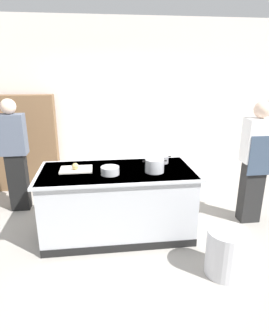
% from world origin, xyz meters
% --- Properties ---
extents(ground_plane, '(10.00, 10.00, 0.00)m').
position_xyz_m(ground_plane, '(0.00, 0.00, 0.00)').
color(ground_plane, '#9E9991').
extents(back_wall, '(6.40, 0.12, 3.00)m').
position_xyz_m(back_wall, '(0.00, 2.10, 1.50)').
color(back_wall, silver).
rests_on(back_wall, ground_plane).
extents(counter_island, '(1.98, 0.98, 0.90)m').
position_xyz_m(counter_island, '(0.00, -0.00, 0.47)').
color(counter_island, '#B7BABF').
rests_on(counter_island, ground_plane).
extents(cutting_board, '(0.40, 0.28, 0.02)m').
position_xyz_m(cutting_board, '(-0.51, 0.07, 0.91)').
color(cutting_board, silver).
rests_on(cutting_board, counter_island).
extents(onion, '(0.09, 0.09, 0.09)m').
position_xyz_m(onion, '(-0.52, 0.03, 0.96)').
color(onion, tan).
rests_on(onion, cutting_board).
extents(stock_pot, '(0.30, 0.23, 0.17)m').
position_xyz_m(stock_pot, '(0.46, -0.13, 0.98)').
color(stock_pot, '#B7BABF').
rests_on(stock_pot, counter_island).
extents(sauce_pan, '(0.24, 0.18, 0.10)m').
position_xyz_m(sauce_pan, '(0.63, 0.23, 0.95)').
color(sauce_pan, '#99999E').
rests_on(sauce_pan, counter_island).
extents(mixing_bowl, '(0.23, 0.23, 0.10)m').
position_xyz_m(mixing_bowl, '(-0.09, -0.14, 0.95)').
color(mixing_bowl, '#B7BABF').
rests_on(mixing_bowl, counter_island).
extents(trash_bin, '(0.44, 0.44, 0.51)m').
position_xyz_m(trash_bin, '(1.09, -0.97, 0.26)').
color(trash_bin, silver).
rests_on(trash_bin, ground_plane).
extents(person_chef, '(0.38, 0.25, 1.72)m').
position_xyz_m(person_chef, '(1.92, 0.10, 0.91)').
color(person_chef, black).
rests_on(person_chef, ground_plane).
extents(person_guest, '(0.38, 0.24, 1.72)m').
position_xyz_m(person_guest, '(-1.48, 0.92, 0.91)').
color(person_guest, black).
rests_on(person_guest, ground_plane).
extents(bookshelf, '(1.10, 0.31, 1.70)m').
position_xyz_m(bookshelf, '(-1.52, 1.80, 0.85)').
color(bookshelf, brown).
rests_on(bookshelf, ground_plane).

